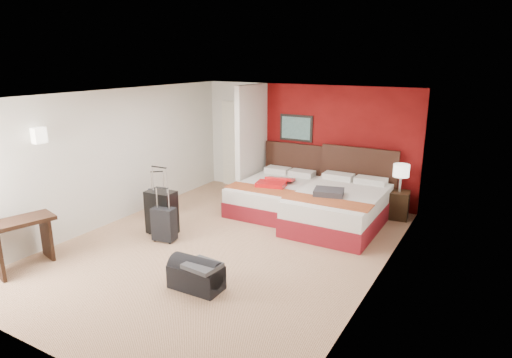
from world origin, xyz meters
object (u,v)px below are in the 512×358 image
Objects in this scene: nightstand at (398,205)px; suitcase_navy at (159,204)px; bed_right at (339,209)px; desk at (23,244)px; bed_left at (273,196)px; red_suitcase_open at (276,182)px; suitcase_black at (162,214)px; table_lamp at (401,178)px; duffel_bag at (196,276)px; suitcase_charcoal at (164,225)px.

nightstand reaches higher than suitcase_navy.
bed_right is 3.97× the size of nightstand.
bed_right is at bearing -139.21° from nightstand.
nightstand is 0.59× the size of desk.
bed_left is 2.45× the size of red_suitcase_open.
nightstand is 0.71× the size of suitcase_black.
desk reaches higher than bed_left.
suitcase_navy is at bearing -150.80° from table_lamp.
nightstand is 1.01× the size of table_lamp.
bed_right is at bearing 64.00° from desk.
bed_left is at bearing 61.09° from suitcase_black.
duffel_bag is at bearing -77.68° from suitcase_navy.
suitcase_black is 1.44× the size of suitcase_navy.
suitcase_charcoal is (-0.85, -2.40, -0.00)m from bed_left.
suitcase_black is at bearing -83.43° from suitcase_navy.
red_suitcase_open reaches higher than suitcase_navy.
suitcase_navy is (-3.22, -1.34, -0.06)m from bed_right.
suitcase_charcoal is 1.22m from suitcase_navy.
table_lamp is 0.75× the size of duffel_bag.
table_lamp is 4.73m from suitcase_navy.
suitcase_black is 1.06× the size of duffel_bag.
desk is (-4.38, -4.93, 0.11)m from nightstand.
suitcase_navy is 2.66m from desk.
duffel_bag is (1.69, -1.24, -0.20)m from suitcase_black.
red_suitcase_open is at bearing 97.81° from duffel_bag.
suitcase_navy is at bearing -157.46° from bed_right.
suitcase_black reaches higher than suitcase_charcoal.
suitcase_black is (-3.45, -2.92, -0.43)m from table_lamp.
suitcase_navy is at bearing -138.85° from bed_left.
suitcase_charcoal reaches higher than suitcase_navy.
nightstand is at bearing 37.63° from suitcase_black.
bed_left is 2.33m from suitcase_navy.
bed_right reaches higher than duffel_bag.
bed_right is 4.00× the size of table_lamp.
desk is at bearing -132.14° from suitcase_charcoal.
table_lamp reaches higher than duffel_bag.
bed_right is at bearing 33.69° from suitcase_charcoal.
table_lamp reaches higher than desk.
suitcase_black is 1.36× the size of suitcase_charcoal.
suitcase_black reaches higher than bed_left.
desk is (-2.01, -4.20, 0.10)m from bed_left.
duffel_bag is 2.74m from desk.
bed_right is 3.82× the size of suitcase_charcoal.
suitcase_black reaches higher than desk.
duffel_bag is at bearing -119.49° from nightstand.
suitcase_navy is (-1.73, -1.56, -0.02)m from bed_left.
desk is at bearing -135.13° from suitcase_navy.
nightstand is 4.52m from duffel_bag.
suitcase_navy is (-1.83, -1.46, -0.35)m from red_suitcase_open.
duffel_bag is (-1.76, -4.16, -0.09)m from nightstand.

